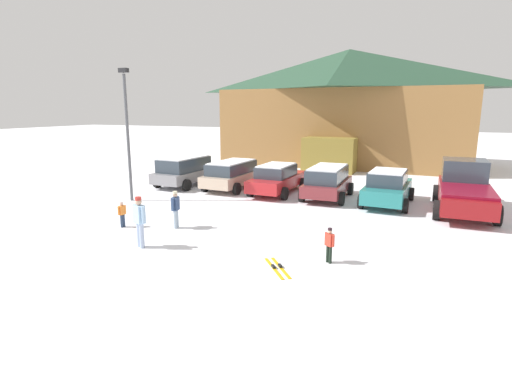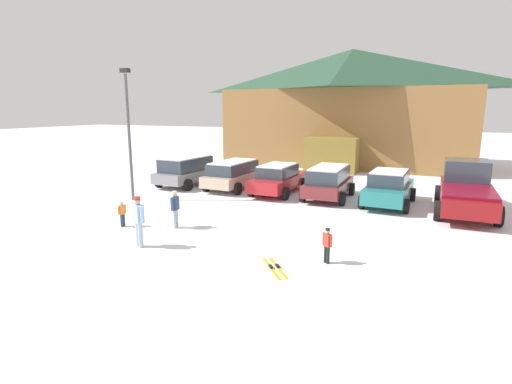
{
  "view_description": "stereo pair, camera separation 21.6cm",
  "coord_description": "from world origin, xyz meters",
  "px_view_note": "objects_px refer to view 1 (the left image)",
  "views": [
    {
      "loc": [
        5.9,
        -6.57,
        4.39
      ],
      "look_at": [
        -0.34,
        8.25,
        1.02
      ],
      "focal_mm": 28.0,
      "sensor_mm": 36.0,
      "label": 1
    },
    {
      "loc": [
        6.1,
        -6.49,
        4.39
      ],
      "look_at": [
        -0.34,
        8.25,
        1.02
      ],
      "focal_mm": 28.0,
      "sensor_mm": 36.0,
      "label": 2
    }
  ],
  "objects_px": {
    "parked_teal_hatchback": "(388,187)",
    "skier_child_in_red_jacket": "(329,243)",
    "parked_maroon_van": "(327,181)",
    "skier_teen_in_navy_coat": "(176,207)",
    "ski_lodge": "(347,106)",
    "parked_beige_suv": "(232,174)",
    "parked_red_sedan": "(277,178)",
    "pair_of_skis": "(277,268)",
    "parked_grey_wagon": "(185,170)",
    "skier_adult_in_blue_parka": "(139,219)",
    "pickup_truck": "(464,188)",
    "skier_child_in_orange_jacket": "(122,213)",
    "lamp_post": "(127,129)"
  },
  "relations": [
    {
      "from": "parked_grey_wagon",
      "to": "parked_maroon_van",
      "type": "relative_size",
      "value": 1.05
    },
    {
      "from": "skier_adult_in_blue_parka",
      "to": "skier_child_in_red_jacket",
      "type": "distance_m",
      "value": 5.99
    },
    {
      "from": "skier_child_in_red_jacket",
      "to": "skier_teen_in_navy_coat",
      "type": "bearing_deg",
      "value": 168.8
    },
    {
      "from": "skier_teen_in_navy_coat",
      "to": "pair_of_skis",
      "type": "distance_m",
      "value": 5.33
    },
    {
      "from": "parked_teal_hatchback",
      "to": "pair_of_skis",
      "type": "bearing_deg",
      "value": -103.1
    },
    {
      "from": "parked_teal_hatchback",
      "to": "skier_child_in_red_jacket",
      "type": "height_order",
      "value": "parked_teal_hatchback"
    },
    {
      "from": "parked_grey_wagon",
      "to": "parked_red_sedan",
      "type": "height_order",
      "value": "parked_grey_wagon"
    },
    {
      "from": "skier_teen_in_navy_coat",
      "to": "pair_of_skis",
      "type": "bearing_deg",
      "value": -24.32
    },
    {
      "from": "ski_lodge",
      "to": "parked_beige_suv",
      "type": "distance_m",
      "value": 14.79
    },
    {
      "from": "pair_of_skis",
      "to": "parked_red_sedan",
      "type": "bearing_deg",
      "value": 109.87
    },
    {
      "from": "parked_maroon_van",
      "to": "parked_grey_wagon",
      "type": "bearing_deg",
      "value": 178.91
    },
    {
      "from": "parked_teal_hatchback",
      "to": "pair_of_skis",
      "type": "height_order",
      "value": "parked_teal_hatchback"
    },
    {
      "from": "parked_grey_wagon",
      "to": "ski_lodge",
      "type": "bearing_deg",
      "value": 64.6
    },
    {
      "from": "parked_grey_wagon",
      "to": "pickup_truck",
      "type": "height_order",
      "value": "pickup_truck"
    },
    {
      "from": "pickup_truck",
      "to": "parked_beige_suv",
      "type": "bearing_deg",
      "value": 177.93
    },
    {
      "from": "parked_red_sedan",
      "to": "parked_beige_suv",
      "type": "bearing_deg",
      "value": 178.38
    },
    {
      "from": "ski_lodge",
      "to": "parked_teal_hatchback",
      "type": "bearing_deg",
      "value": -72.18
    },
    {
      "from": "ski_lodge",
      "to": "parked_red_sedan",
      "type": "distance_m",
      "value": 14.45
    },
    {
      "from": "skier_child_in_orange_jacket",
      "to": "parked_red_sedan",
      "type": "bearing_deg",
      "value": 68.17
    },
    {
      "from": "pickup_truck",
      "to": "skier_child_in_orange_jacket",
      "type": "bearing_deg",
      "value": -147.05
    },
    {
      "from": "skier_teen_in_navy_coat",
      "to": "ski_lodge",
      "type": "bearing_deg",
      "value": 83.82
    },
    {
      "from": "skier_teen_in_navy_coat",
      "to": "skier_adult_in_blue_parka",
      "type": "bearing_deg",
      "value": -85.83
    },
    {
      "from": "parked_grey_wagon",
      "to": "skier_child_in_red_jacket",
      "type": "xyz_separation_m",
      "value": [
        10.37,
        -8.56,
        -0.31
      ]
    },
    {
      "from": "parked_teal_hatchback",
      "to": "skier_adult_in_blue_parka",
      "type": "relative_size",
      "value": 2.62
    },
    {
      "from": "parked_beige_suv",
      "to": "skier_child_in_red_jacket",
      "type": "height_order",
      "value": "parked_beige_suv"
    },
    {
      "from": "ski_lodge",
      "to": "skier_teen_in_navy_coat",
      "type": "bearing_deg",
      "value": -96.18
    },
    {
      "from": "parked_red_sedan",
      "to": "lamp_post",
      "type": "distance_m",
      "value": 7.86
    },
    {
      "from": "parked_red_sedan",
      "to": "pickup_truck",
      "type": "height_order",
      "value": "pickup_truck"
    },
    {
      "from": "pickup_truck",
      "to": "parked_grey_wagon",
      "type": "bearing_deg",
      "value": 178.94
    },
    {
      "from": "parked_maroon_van",
      "to": "skier_child_in_orange_jacket",
      "type": "height_order",
      "value": "parked_maroon_van"
    },
    {
      "from": "parked_beige_suv",
      "to": "parked_red_sedan",
      "type": "relative_size",
      "value": 0.92
    },
    {
      "from": "ski_lodge",
      "to": "parked_grey_wagon",
      "type": "xyz_separation_m",
      "value": [
        -6.64,
        -13.98,
        -3.67
      ]
    },
    {
      "from": "parked_maroon_van",
      "to": "pickup_truck",
      "type": "relative_size",
      "value": 0.68
    },
    {
      "from": "lamp_post",
      "to": "pair_of_skis",
      "type": "bearing_deg",
      "value": -29.01
    },
    {
      "from": "parked_teal_hatchback",
      "to": "parked_maroon_van",
      "type": "bearing_deg",
      "value": 175.29
    },
    {
      "from": "pickup_truck",
      "to": "skier_child_in_orange_jacket",
      "type": "distance_m",
      "value": 14.33
    },
    {
      "from": "parked_teal_hatchback",
      "to": "pickup_truck",
      "type": "distance_m",
      "value": 3.17
    },
    {
      "from": "parked_grey_wagon",
      "to": "parked_teal_hatchback",
      "type": "bearing_deg",
      "value": -2.02
    },
    {
      "from": "ski_lodge",
      "to": "parked_grey_wagon",
      "type": "relative_size",
      "value": 4.5
    },
    {
      "from": "parked_maroon_van",
      "to": "skier_child_in_red_jacket",
      "type": "height_order",
      "value": "parked_maroon_van"
    },
    {
      "from": "parked_grey_wagon",
      "to": "skier_adult_in_blue_parka",
      "type": "bearing_deg",
      "value": -64.97
    },
    {
      "from": "parked_maroon_van",
      "to": "skier_teen_in_navy_coat",
      "type": "bearing_deg",
      "value": -119.37
    },
    {
      "from": "pickup_truck",
      "to": "lamp_post",
      "type": "bearing_deg",
      "value": -164.63
    },
    {
      "from": "parked_teal_hatchback",
      "to": "lamp_post",
      "type": "relative_size",
      "value": 0.7
    },
    {
      "from": "skier_child_in_orange_jacket",
      "to": "lamp_post",
      "type": "height_order",
      "value": "lamp_post"
    },
    {
      "from": "parked_red_sedan",
      "to": "skier_child_in_red_jacket",
      "type": "distance_m",
      "value": 9.84
    },
    {
      "from": "parked_red_sedan",
      "to": "pair_of_skis",
      "type": "relative_size",
      "value": 3.33
    },
    {
      "from": "ski_lodge",
      "to": "skier_teen_in_navy_coat",
      "type": "distance_m",
      "value": 21.8
    },
    {
      "from": "parked_maroon_van",
      "to": "skier_teen_in_navy_coat",
      "type": "height_order",
      "value": "parked_maroon_van"
    },
    {
      "from": "parked_maroon_van",
      "to": "skier_adult_in_blue_parka",
      "type": "bearing_deg",
      "value": -112.37
    }
  ]
}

